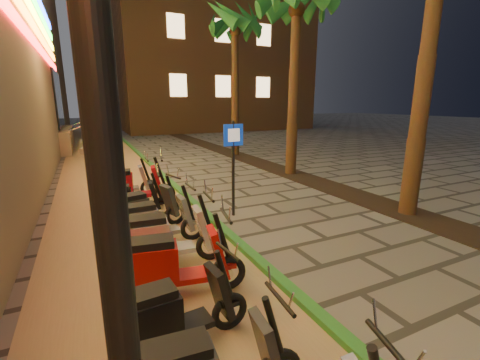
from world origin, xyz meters
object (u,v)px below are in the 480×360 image
pedestrian_sign (233,156)px  scooter_4 (171,315)px  scooter_5 (170,264)px  scooter_11 (121,182)px  scooter_8 (142,211)px  scooter_7 (152,223)px  scooter_9 (128,201)px  scooter_10 (129,186)px  scooter_6 (162,238)px

pedestrian_sign → scooter_4: size_ratio=1.49×
scooter_5 → scooter_11: scooter_5 is taller
scooter_8 → scooter_7: bearing=-101.0°
scooter_4 → scooter_9: size_ratio=0.97×
scooter_4 → scooter_10: scooter_10 is taller
scooter_6 → scooter_9: bearing=100.3°
scooter_4 → scooter_10: size_ratio=0.81×
scooter_9 → scooter_5: bearing=-79.9°
scooter_11 → scooter_5: bearing=-86.5°
scooter_6 → scooter_11: size_ratio=1.06×
scooter_9 → scooter_11: bearing=96.7°
pedestrian_sign → scooter_9: (-2.31, 0.75, -0.98)m
scooter_6 → scooter_10: 3.48m
scooter_6 → scooter_9: (-0.23, 2.53, -0.05)m
scooter_6 → scooter_11: 4.34m
scooter_5 → scooter_6: (0.09, 0.89, 0.00)m
scooter_5 → scooter_9: bearing=102.4°
scooter_8 → scooter_10: (-0.02, 1.89, 0.06)m
scooter_6 → scooter_8: size_ratio=1.04×
scooter_5 → scooter_7: size_ratio=1.05×
scooter_8 → scooter_10: bearing=74.4°
scooter_5 → scooter_11: bearing=101.2°
scooter_10 → scooter_6: bearing=-79.0°
scooter_6 → scooter_8: bearing=97.5°
scooter_6 → scooter_10: bearing=96.4°
scooter_4 → scooter_11: scooter_11 is taller
scooter_7 → scooter_8: scooter_8 is taller
pedestrian_sign → scooter_7: 2.48m
scooter_8 → scooter_5: bearing=-106.6°
scooter_5 → scooter_10: 4.38m
scooter_4 → scooter_11: 6.21m
scooter_4 → scooter_6: bearing=75.0°
scooter_10 → scooter_9: bearing=-89.3°
scooter_7 → scooter_8: (-0.07, 0.76, 0.01)m
pedestrian_sign → scooter_8: pedestrian_sign is taller
scooter_11 → scooter_8: bearing=-85.0°
scooter_5 → scooter_9: size_ratio=1.09×
scooter_9 → scooter_11: (0.03, 1.80, 0.02)m
scooter_8 → scooter_11: bearing=76.6°
scooter_8 → scooter_11: scooter_8 is taller
scooter_5 → scooter_8: 2.48m
scooter_6 → scooter_8: (-0.07, 1.59, -0.02)m
scooter_5 → scooter_9: scooter_5 is taller
scooter_6 → scooter_8: scooter_6 is taller
pedestrian_sign → scooter_10: 2.89m
scooter_6 → scooter_7: size_ratio=1.05×
scooter_7 → scooter_9: 1.72m
scooter_4 → scooter_5: (0.24, 0.97, 0.06)m
scooter_4 → scooter_11: (0.12, 6.20, 0.03)m
scooter_7 → scooter_5: bearing=-94.2°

